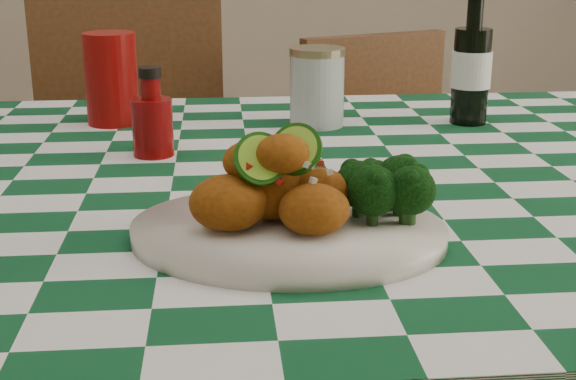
{
  "coord_description": "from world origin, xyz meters",
  "views": [
    {
      "loc": [
        -0.04,
        -1.01,
        1.09
      ],
      "look_at": [
        0.03,
        -0.24,
        0.84
      ],
      "focal_mm": 50.0,
      "sensor_mm": 36.0,
      "label": 1
    }
  ],
  "objects_px": {
    "plate": "(288,232)",
    "wooden_chair_right": "(409,224)",
    "beer_bottle": "(472,55)",
    "ketchup_bottle": "(152,112)",
    "red_tumbler": "(111,79)",
    "mason_jar": "(317,87)",
    "wooden_chair_left": "(140,209)",
    "fried_chicken_pile": "(282,180)"
  },
  "relations": [
    {
      "from": "plate",
      "to": "wooden_chair_right",
      "type": "xyz_separation_m",
      "value": [
        0.38,
        0.99,
        -0.37
      ]
    },
    {
      "from": "beer_bottle",
      "to": "ketchup_bottle",
      "type": "bearing_deg",
      "value": -162.42
    },
    {
      "from": "beer_bottle",
      "to": "red_tumbler",
      "type": "bearing_deg",
      "value": 175.31
    },
    {
      "from": "plate",
      "to": "beer_bottle",
      "type": "relative_size",
      "value": 1.44
    },
    {
      "from": "plate",
      "to": "red_tumbler",
      "type": "relative_size",
      "value": 2.17
    },
    {
      "from": "mason_jar",
      "to": "wooden_chair_right",
      "type": "distance_m",
      "value": 0.7
    },
    {
      "from": "beer_bottle",
      "to": "wooden_chair_left",
      "type": "bearing_deg",
      "value": 142.17
    },
    {
      "from": "beer_bottle",
      "to": "wooden_chair_left",
      "type": "xyz_separation_m",
      "value": [
        -0.6,
        0.46,
        -0.41
      ]
    },
    {
      "from": "mason_jar",
      "to": "beer_bottle",
      "type": "bearing_deg",
      "value": -0.84
    },
    {
      "from": "fried_chicken_pile",
      "to": "wooden_chair_right",
      "type": "height_order",
      "value": "fried_chicken_pile"
    },
    {
      "from": "red_tumbler",
      "to": "wooden_chair_left",
      "type": "distance_m",
      "value": 0.56
    },
    {
      "from": "mason_jar",
      "to": "ketchup_bottle",
      "type": "bearing_deg",
      "value": -147.06
    },
    {
      "from": "mason_jar",
      "to": "wooden_chair_right",
      "type": "height_order",
      "value": "mason_jar"
    },
    {
      "from": "beer_bottle",
      "to": "wooden_chair_right",
      "type": "height_order",
      "value": "beer_bottle"
    },
    {
      "from": "wooden_chair_left",
      "to": "mason_jar",
      "type": "bearing_deg",
      "value": -61.31
    },
    {
      "from": "fried_chicken_pile",
      "to": "plate",
      "type": "bearing_deg",
      "value": 0.0
    },
    {
      "from": "plate",
      "to": "wooden_chair_right",
      "type": "distance_m",
      "value": 1.12
    },
    {
      "from": "red_tumbler",
      "to": "fried_chicken_pile",
      "type": "bearing_deg",
      "value": -67.18
    },
    {
      "from": "plate",
      "to": "ketchup_bottle",
      "type": "xyz_separation_m",
      "value": [
        -0.16,
        0.35,
        0.05
      ]
    },
    {
      "from": "plate",
      "to": "fried_chicken_pile",
      "type": "bearing_deg",
      "value": 180.0
    },
    {
      "from": "beer_bottle",
      "to": "plate",
      "type": "bearing_deg",
      "value": -124.26
    },
    {
      "from": "fried_chicken_pile",
      "to": "ketchup_bottle",
      "type": "bearing_deg",
      "value": 113.93
    },
    {
      "from": "fried_chicken_pile",
      "to": "beer_bottle",
      "type": "distance_m",
      "value": 0.62
    },
    {
      "from": "plate",
      "to": "mason_jar",
      "type": "xyz_separation_m",
      "value": [
        0.09,
        0.51,
        0.05
      ]
    },
    {
      "from": "ketchup_bottle",
      "to": "wooden_chair_right",
      "type": "relative_size",
      "value": 0.15
    },
    {
      "from": "fried_chicken_pile",
      "to": "beer_bottle",
      "type": "bearing_deg",
      "value": 55.26
    },
    {
      "from": "plate",
      "to": "mason_jar",
      "type": "distance_m",
      "value": 0.53
    },
    {
      "from": "red_tumbler",
      "to": "wooden_chair_right",
      "type": "relative_size",
      "value": 0.17
    },
    {
      "from": "plate",
      "to": "ketchup_bottle",
      "type": "distance_m",
      "value": 0.39
    },
    {
      "from": "fried_chicken_pile",
      "to": "beer_bottle",
      "type": "height_order",
      "value": "beer_bottle"
    },
    {
      "from": "ketchup_bottle",
      "to": "wooden_chair_left",
      "type": "height_order",
      "value": "wooden_chair_left"
    },
    {
      "from": "wooden_chair_left",
      "to": "wooden_chair_right",
      "type": "height_order",
      "value": "wooden_chair_left"
    },
    {
      "from": "ketchup_bottle",
      "to": "beer_bottle",
      "type": "distance_m",
      "value": 0.54
    },
    {
      "from": "beer_bottle",
      "to": "wooden_chair_right",
      "type": "xyz_separation_m",
      "value": [
        0.03,
        0.48,
        -0.47
      ]
    },
    {
      "from": "mason_jar",
      "to": "beer_bottle",
      "type": "height_order",
      "value": "beer_bottle"
    },
    {
      "from": "ketchup_bottle",
      "to": "beer_bottle",
      "type": "height_order",
      "value": "beer_bottle"
    },
    {
      "from": "fried_chicken_pile",
      "to": "beer_bottle",
      "type": "xyz_separation_m",
      "value": [
        0.35,
        0.51,
        0.05
      ]
    },
    {
      "from": "ketchup_bottle",
      "to": "wooden_chair_right",
      "type": "height_order",
      "value": "ketchup_bottle"
    },
    {
      "from": "fried_chicken_pile",
      "to": "red_tumbler",
      "type": "relative_size",
      "value": 0.99
    },
    {
      "from": "fried_chicken_pile",
      "to": "red_tumbler",
      "type": "height_order",
      "value": "red_tumbler"
    },
    {
      "from": "fried_chicken_pile",
      "to": "mason_jar",
      "type": "relative_size",
      "value": 1.16
    },
    {
      "from": "beer_bottle",
      "to": "wooden_chair_left",
      "type": "distance_m",
      "value": 0.86
    }
  ]
}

